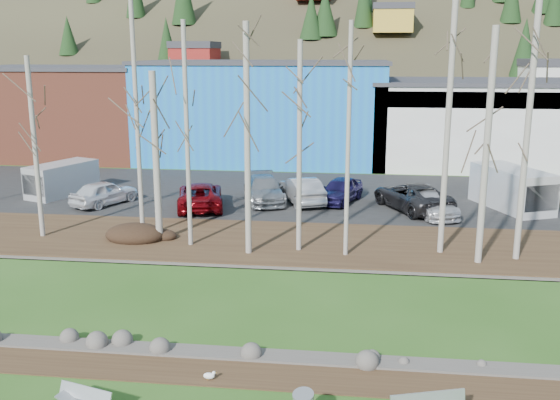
# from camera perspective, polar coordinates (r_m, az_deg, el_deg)

# --- Properties ---
(dirt_strip) EXTENTS (80.00, 1.80, 0.03)m
(dirt_strip) POSITION_cam_1_polar(r_m,az_deg,el_deg) (18.48, 0.74, -15.72)
(dirt_strip) COLOR #382616
(dirt_strip) RESTS_ON ground
(near_bank_rocks) EXTENTS (80.00, 0.80, 0.50)m
(near_bank_rocks) POSITION_cam_1_polar(r_m,az_deg,el_deg) (19.36, 1.07, -14.32)
(near_bank_rocks) COLOR #47423D
(near_bank_rocks) RESTS_ON ground
(river) EXTENTS (80.00, 8.00, 0.90)m
(river) POSITION_cam_1_polar(r_m,az_deg,el_deg) (23.05, 2.15, -9.61)
(river) COLOR black
(river) RESTS_ON ground
(far_bank_rocks) EXTENTS (80.00, 0.80, 0.46)m
(far_bank_rocks) POSITION_cam_1_polar(r_m,az_deg,el_deg) (26.87, 2.90, -6.21)
(far_bank_rocks) COLOR #47423D
(far_bank_rocks) RESTS_ON ground
(far_bank) EXTENTS (80.00, 7.00, 0.15)m
(far_bank) POSITION_cam_1_polar(r_m,az_deg,el_deg) (29.87, 3.36, -4.03)
(far_bank) COLOR #382616
(far_bank) RESTS_ON ground
(parking_lot) EXTENTS (80.00, 14.00, 0.14)m
(parking_lot) POSITION_cam_1_polar(r_m,az_deg,el_deg) (40.00, 4.34, 0.45)
(parking_lot) COLOR black
(parking_lot) RESTS_ON ground
(building_brick) EXTENTS (16.32, 12.24, 7.80)m
(building_brick) POSITION_cam_1_polar(r_m,az_deg,el_deg) (59.10, -19.02, 7.72)
(building_brick) COLOR brown
(building_brick) RESTS_ON ground
(building_blue) EXTENTS (20.40, 12.24, 8.30)m
(building_blue) POSITION_cam_1_polar(r_m,az_deg,el_deg) (53.73, -1.31, 8.21)
(building_blue) COLOR blue
(building_blue) RESTS_ON ground
(building_white) EXTENTS (18.36, 12.24, 6.80)m
(building_white) POSITION_cam_1_polar(r_m,az_deg,el_deg) (54.21, 18.02, 6.82)
(building_white) COLOR beige
(building_white) RESTS_ON ground
(seagull) EXTENTS (0.39, 0.18, 0.28)m
(seagull) POSITION_cam_1_polar(r_m,az_deg,el_deg) (18.28, -6.48, -15.66)
(seagull) COLOR gold
(seagull) RESTS_ON ground
(dirt_mound) EXTENTS (2.91, 2.05, 0.57)m
(dirt_mound) POSITION_cam_1_polar(r_m,az_deg,el_deg) (31.03, -13.11, -3.00)
(dirt_mound) COLOR black
(dirt_mound) RESTS_ON far_bank
(birch_0) EXTENTS (0.24, 0.24, 8.70)m
(birch_0) POSITION_cam_1_polar(r_m,az_deg,el_deg) (32.15, -21.49, 4.41)
(birch_0) COLOR #A9A297
(birch_0) RESTS_ON far_bank
(birch_1) EXTENTS (0.22, 0.22, 11.13)m
(birch_1) POSITION_cam_1_polar(r_m,az_deg,el_deg) (30.31, -12.93, 6.82)
(birch_1) COLOR #A9A297
(birch_1) RESTS_ON far_bank
(birch_2) EXTENTS (0.33, 0.33, 8.03)m
(birch_2) POSITION_cam_1_polar(r_m,az_deg,el_deg) (29.79, -11.27, 3.78)
(birch_2) COLOR #A9A297
(birch_2) RESTS_ON far_bank
(birch_3) EXTENTS (0.21, 0.21, 10.24)m
(birch_3) POSITION_cam_1_polar(r_m,az_deg,el_deg) (28.71, -8.50, 5.77)
(birch_3) COLOR #A9A297
(birch_3) RESTS_ON far_bank
(birch_4) EXTENTS (0.27, 0.27, 10.11)m
(birch_4) POSITION_cam_1_polar(r_m,az_deg,el_deg) (27.22, -3.01, 5.35)
(birch_4) COLOR #A9A297
(birch_4) RESTS_ON far_bank
(birch_5) EXTENTS (0.23, 0.23, 9.38)m
(birch_5) POSITION_cam_1_polar(r_m,az_deg,el_deg) (27.68, 1.79, 4.73)
(birch_5) COLOR #A9A297
(birch_5) RESTS_ON far_bank
(birch_6) EXTENTS (0.20, 0.20, 10.14)m
(birch_6) POSITION_cam_1_polar(r_m,az_deg,el_deg) (27.06, 6.26, 5.27)
(birch_6) COLOR #A9A297
(birch_6) RESTS_ON far_bank
(birch_7) EXTENTS (0.26, 0.26, 11.14)m
(birch_7) POSITION_cam_1_polar(r_m,az_deg,el_deg) (28.17, 15.07, 6.24)
(birch_7) COLOR #A9A297
(birch_7) RESTS_ON far_bank
(birch_8) EXTENTS (0.29, 0.29, 9.89)m
(birch_8) POSITION_cam_1_polar(r_m,az_deg,el_deg) (27.28, 18.36, 4.47)
(birch_8) COLOR #A9A297
(birch_8) RESTS_ON far_bank
(birch_9) EXTENTS (0.26, 0.26, 11.53)m
(birch_9) POSITION_cam_1_polar(r_m,az_deg,el_deg) (28.25, 21.71, 6.18)
(birch_9) COLOR #A9A297
(birch_9) RESTS_ON far_bank
(car_0) EXTENTS (3.42, 4.62, 1.46)m
(car_0) POSITION_cam_1_polar(r_m,az_deg,el_deg) (38.40, -15.78, 0.65)
(car_0) COLOR white
(car_0) RESTS_ON parking_lot
(car_1) EXTENTS (3.68, 5.81, 1.50)m
(car_1) POSITION_cam_1_polar(r_m,az_deg,el_deg) (36.50, -7.31, 0.43)
(car_1) COLOR maroon
(car_1) RESTS_ON parking_lot
(car_2) EXTENTS (3.48, 5.60, 1.51)m
(car_2) POSITION_cam_1_polar(r_m,az_deg,el_deg) (37.78, -1.47, 1.00)
(car_2) COLOR gray
(car_2) RESTS_ON parking_lot
(car_3) EXTENTS (3.10, 4.71, 1.49)m
(car_3) POSITION_cam_1_polar(r_m,az_deg,el_deg) (37.73, 5.52, 0.90)
(car_3) COLOR #1A1546
(car_3) RESTS_ON parking_lot
(car_4) EXTENTS (3.32, 5.04, 1.57)m
(car_4) POSITION_cam_1_polar(r_m,az_deg,el_deg) (37.44, 1.99, 0.92)
(car_4) COLOR #B1B2B3
(car_4) RESTS_ON parking_lot
(car_5) EXTENTS (4.88, 6.19, 1.56)m
(car_5) POSITION_cam_1_polar(r_m,az_deg,el_deg) (36.64, 11.98, 0.35)
(car_5) COLOR #29282B
(car_5) RESTS_ON parking_lot
(car_6) EXTENTS (3.19, 4.98, 1.34)m
(car_6) POSITION_cam_1_polar(r_m,az_deg,el_deg) (35.66, 13.63, -0.27)
(car_6) COLOR silver
(car_6) RESTS_ON parking_lot
(van_white) EXTENTS (4.12, 5.79, 2.34)m
(van_white) POSITION_cam_1_polar(r_m,az_deg,el_deg) (38.33, 20.62, 0.94)
(van_white) COLOR silver
(van_white) RESTS_ON parking_lot
(van_grey) EXTENTS (3.43, 4.99, 2.01)m
(van_grey) POSITION_cam_1_polar(r_m,az_deg,el_deg) (41.79, -19.49, 1.78)
(van_grey) COLOR #B8BABD
(van_grey) RESTS_ON parking_lot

